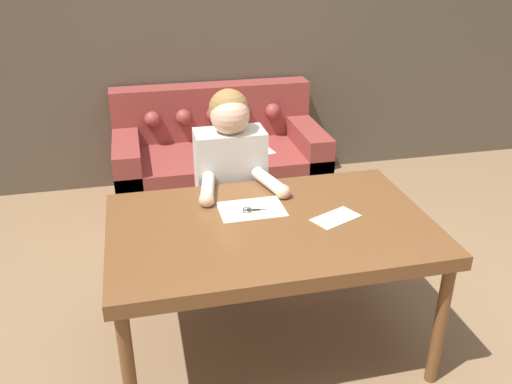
{
  "coord_description": "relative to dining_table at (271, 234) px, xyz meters",
  "views": [
    {
      "loc": [
        -0.69,
        -2.24,
        2.02
      ],
      "look_at": [
        -0.15,
        0.13,
        0.85
      ],
      "focal_mm": 38.0,
      "sensor_mm": 36.0,
      "label": 1
    }
  ],
  "objects": [
    {
      "name": "dining_table",
      "position": [
        0.0,
        0.0,
        0.0
      ],
      "size": [
        1.56,
        0.99,
        0.75
      ],
      "color": "brown",
      "rests_on": "ground_plane"
    },
    {
      "name": "person",
      "position": [
        -0.08,
        0.63,
        -0.04
      ],
      "size": [
        0.49,
        0.58,
        1.24
      ],
      "color": "#33281E",
      "rests_on": "ground_plane"
    },
    {
      "name": "wall_back",
      "position": [
        0.11,
        2.31,
        0.62
      ],
      "size": [
        8.0,
        0.06,
        2.6
      ],
      "color": "brown",
      "rests_on": "ground_plane"
    },
    {
      "name": "pattern_paper_main",
      "position": [
        -0.06,
        0.16,
        0.07
      ],
      "size": [
        0.33,
        0.24,
        0.0
      ],
      "color": "beige",
      "rests_on": "dining_table"
    },
    {
      "name": "ground_plane",
      "position": [
        0.11,
        0.02,
        -0.68
      ],
      "size": [
        16.0,
        16.0,
        0.0
      ],
      "primitive_type": "plane",
      "color": "#846647"
    },
    {
      "name": "couch",
      "position": [
        0.04,
        1.87,
        -0.37
      ],
      "size": [
        1.65,
        0.89,
        0.88
      ],
      "color": "brown",
      "rests_on": "ground_plane"
    },
    {
      "name": "scissors",
      "position": [
        -0.04,
        0.14,
        0.07
      ],
      "size": [
        0.21,
        0.09,
        0.01
      ],
      "color": "silver",
      "rests_on": "dining_table"
    },
    {
      "name": "pattern_paper_offcut",
      "position": [
        0.32,
        -0.03,
        0.07
      ],
      "size": [
        0.27,
        0.22,
        0.0
      ],
      "color": "beige",
      "rests_on": "dining_table"
    }
  ]
}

